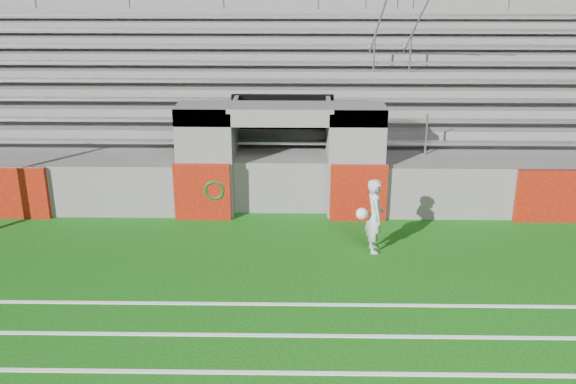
{
  "coord_description": "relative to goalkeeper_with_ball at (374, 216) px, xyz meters",
  "views": [
    {
      "loc": [
        0.43,
        -10.94,
        5.69
      ],
      "look_at": [
        0.2,
        1.8,
        1.1
      ],
      "focal_mm": 40.0,
      "sensor_mm": 36.0,
      "label": 1
    }
  ],
  "objects": [
    {
      "name": "goalkeeper_with_ball",
      "position": [
        0.0,
        0.0,
        0.0
      ],
      "size": [
        0.61,
        0.6,
        1.57
      ],
      "color": "#9DA2A6",
      "rests_on": "ground"
    },
    {
      "name": "hose_coil",
      "position": [
        -3.49,
        1.66,
        -0.05
      ],
      "size": [
        0.55,
        0.15,
        0.55
      ],
      "color": "#0D4113",
      "rests_on": "ground"
    },
    {
      "name": "ground",
      "position": [
        -1.98,
        -1.27,
        -0.79
      ],
      "size": [
        90.0,
        90.0,
        0.0
      ],
      "primitive_type": "plane",
      "color": "#0F4B0C",
      "rests_on": "ground"
    },
    {
      "name": "stadium_structure",
      "position": [
        -1.98,
        6.7,
        0.7
      ],
      "size": [
        26.0,
        8.48,
        5.42
      ],
      "color": "#565452",
      "rests_on": "ground"
    }
  ]
}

